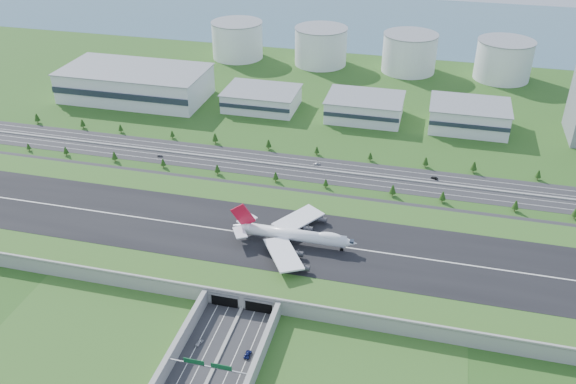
% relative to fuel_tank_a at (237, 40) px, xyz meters
% --- Properties ---
extents(ground, '(1200.00, 1200.00, 0.00)m').
position_rel_fuel_tank_a_xyz_m(ground, '(120.00, -310.00, -17.50)').
color(ground, '#2A5119').
rests_on(ground, ground).
extents(airfield_deck, '(520.00, 100.00, 9.20)m').
position_rel_fuel_tank_a_xyz_m(airfield_deck, '(120.00, -310.09, -13.38)').
color(airfield_deck, gray).
rests_on(airfield_deck, ground).
extents(underpass_road, '(38.80, 120.40, 8.00)m').
position_rel_fuel_tank_a_xyz_m(underpass_road, '(120.00, -409.42, -14.07)').
color(underpass_road, '#28282B').
rests_on(underpass_road, ground).
extents(sign_gantry_near, '(38.70, 0.70, 9.80)m').
position_rel_fuel_tank_a_xyz_m(sign_gantry_near, '(120.00, -405.04, -10.55)').
color(sign_gantry_near, gray).
rests_on(sign_gantry_near, ground).
extents(north_expressway, '(560.00, 36.00, 0.12)m').
position_rel_fuel_tank_a_xyz_m(north_expressway, '(120.00, -215.00, -17.44)').
color(north_expressway, '#28282B').
rests_on(north_expressway, ground).
extents(tree_row, '(505.79, 48.40, 8.00)m').
position_rel_fuel_tank_a_xyz_m(tree_row, '(149.96, -213.19, -12.91)').
color(tree_row, '#3D2819').
rests_on(tree_row, ground).
extents(hangar_west, '(120.00, 60.00, 25.00)m').
position_rel_fuel_tank_a_xyz_m(hangar_west, '(-50.00, -125.00, -5.00)').
color(hangar_west, silver).
rests_on(hangar_west, ground).
extents(hangar_mid_a, '(58.00, 42.00, 15.00)m').
position_rel_fuel_tank_a_xyz_m(hangar_mid_a, '(60.00, -120.00, -10.00)').
color(hangar_mid_a, silver).
rests_on(hangar_mid_a, ground).
extents(hangar_mid_b, '(58.00, 42.00, 17.00)m').
position_rel_fuel_tank_a_xyz_m(hangar_mid_b, '(145.00, -120.00, -9.00)').
color(hangar_mid_b, silver).
rests_on(hangar_mid_b, ground).
extents(hangar_mid_c, '(58.00, 42.00, 19.00)m').
position_rel_fuel_tank_a_xyz_m(hangar_mid_c, '(225.00, -120.00, -8.00)').
color(hangar_mid_c, silver).
rests_on(hangar_mid_c, ground).
extents(fuel_tank_a, '(50.00, 50.00, 35.00)m').
position_rel_fuel_tank_a_xyz_m(fuel_tank_a, '(0.00, 0.00, 0.00)').
color(fuel_tank_a, white).
rests_on(fuel_tank_a, ground).
extents(fuel_tank_b, '(50.00, 50.00, 35.00)m').
position_rel_fuel_tank_a_xyz_m(fuel_tank_b, '(85.00, 0.00, 0.00)').
color(fuel_tank_b, white).
rests_on(fuel_tank_b, ground).
extents(fuel_tank_c, '(50.00, 50.00, 35.00)m').
position_rel_fuel_tank_a_xyz_m(fuel_tank_c, '(170.00, 0.00, 0.00)').
color(fuel_tank_c, white).
rests_on(fuel_tank_c, ground).
extents(fuel_tank_d, '(50.00, 50.00, 35.00)m').
position_rel_fuel_tank_a_xyz_m(fuel_tank_d, '(255.00, 0.00, 0.00)').
color(fuel_tank_d, white).
rests_on(fuel_tank_d, ground).
extents(bay_water, '(1200.00, 260.00, 0.06)m').
position_rel_fuel_tank_a_xyz_m(bay_water, '(120.00, 170.00, -17.47)').
color(bay_water, '#3D6175').
rests_on(bay_water, ground).
extents(boeing_747, '(68.34, 64.64, 21.14)m').
position_rel_fuel_tank_a_xyz_m(boeing_747, '(134.19, -313.32, -3.51)').
color(boeing_747, white).
rests_on(boeing_747, airfield_deck).
extents(car_0, '(3.18, 4.77, 1.51)m').
position_rel_fuel_tank_a_xyz_m(car_0, '(108.81, -387.20, -16.62)').
color(car_0, '#B6B7BB').
rests_on(car_0, ground).
extents(car_2, '(2.51, 5.34, 1.47)m').
position_rel_fuel_tank_a_xyz_m(car_2, '(131.85, -388.62, -16.64)').
color(car_2, '#0E1446').
rests_on(car_2, ground).
extents(car_4, '(4.04, 2.00, 1.32)m').
position_rel_fuel_tank_a_xyz_m(car_4, '(15.55, -223.18, -16.72)').
color(car_4, '#595A5E').
rests_on(car_4, ground).
extents(car_5, '(4.92, 3.45, 1.54)m').
position_rel_fuel_tank_a_xyz_m(car_5, '(204.00, -208.83, -16.61)').
color(car_5, black).
rests_on(car_5, ground).
extents(car_7, '(5.16, 3.55, 1.39)m').
position_rel_fuel_tank_a_xyz_m(car_7, '(124.54, -208.00, -16.69)').
color(car_7, silver).
rests_on(car_7, ground).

